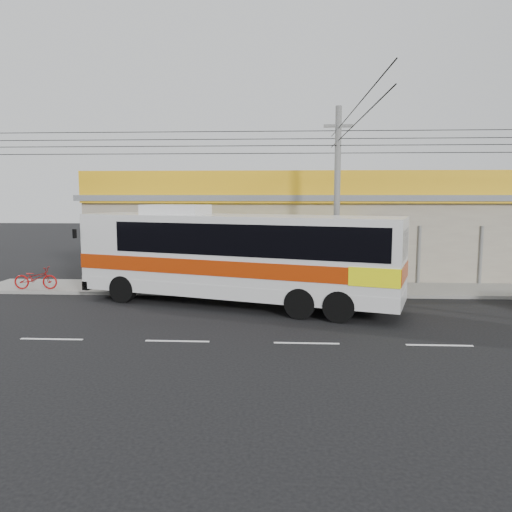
{
  "coord_description": "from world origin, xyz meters",
  "views": [
    {
      "loc": [
        -0.74,
        -17.38,
        4.53
      ],
      "look_at": [
        -1.8,
        2.0,
        2.13
      ],
      "focal_mm": 35.0,
      "sensor_mm": 36.0,
      "label": 1
    }
  ],
  "objects": [
    {
      "name": "ground",
      "position": [
        0.0,
        0.0,
        0.0
      ],
      "size": [
        120.0,
        120.0,
        0.0
      ],
      "primitive_type": "plane",
      "color": "black",
      "rests_on": "ground"
    },
    {
      "name": "storefront_building",
      "position": [
        -0.01,
        11.54,
        2.3
      ],
      "size": [
        22.6,
        9.2,
        5.7
      ],
      "color": "gray",
      "rests_on": "ground"
    },
    {
      "name": "lane_markings",
      "position": [
        0.0,
        -2.5,
        0.0
      ],
      "size": [
        50.0,
        0.12,
        0.01
      ],
      "primitive_type": null,
      "color": "silver",
      "rests_on": "ground"
    },
    {
      "name": "sidewalk",
      "position": [
        0.0,
        6.0,
        0.07
      ],
      "size": [
        30.0,
        3.2,
        0.15
      ],
      "primitive_type": "cube",
      "color": "slate",
      "rests_on": "ground"
    },
    {
      "name": "coach_bus",
      "position": [
        -2.46,
        2.61,
        2.19
      ],
      "size": [
        13.51,
        6.77,
        4.1
      ],
      "rotation": [
        0.0,
        0.0,
        -0.31
      ],
      "color": "silver",
      "rests_on": "ground"
    },
    {
      "name": "motorbike_red",
      "position": [
        -12.2,
        4.87,
        0.67
      ],
      "size": [
        2.02,
        0.81,
        1.04
      ],
      "primitive_type": "imported",
      "rotation": [
        0.0,
        0.0,
        1.63
      ],
      "color": "maroon",
      "rests_on": "sidewalk"
    },
    {
      "name": "utility_pole",
      "position": [
        1.58,
        4.45,
        6.8
      ],
      "size": [
        34.0,
        14.0,
        8.25
      ],
      "color": "slate",
      "rests_on": "ground"
    },
    {
      "name": "motorbike_dark",
      "position": [
        -7.8,
        6.77,
        0.7
      ],
      "size": [
        1.89,
        0.99,
        1.09
      ],
      "primitive_type": "imported",
      "rotation": [
        0.0,
        0.0,
        1.85
      ],
      "color": "black",
      "rests_on": "sidewalk"
    }
  ]
}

